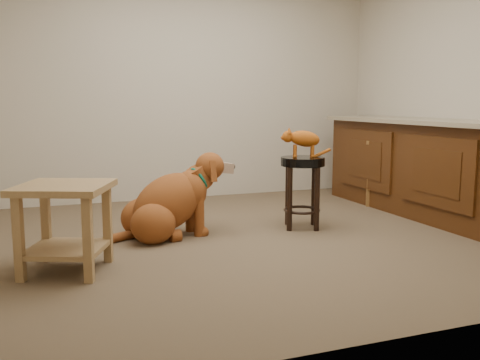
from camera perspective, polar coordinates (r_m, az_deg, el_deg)
name	(u,v)px	position (r m, az deg, el deg)	size (l,w,h in m)	color
floor	(252,238)	(4.43, 1.31, -6.15)	(4.50, 4.00, 0.01)	brown
room_shell	(253,28)	(4.32, 1.38, 15.89)	(4.54, 4.04, 2.62)	beige
cabinet_run	(423,170)	(5.59, 18.97, 1.03)	(0.70, 2.56, 0.94)	#4D280D
padded_stool	(302,178)	(4.71, 6.67, 0.23)	(0.42, 0.42, 0.63)	black
wood_stool	(381,171)	(5.99, 14.78, 0.95)	(0.50, 0.50, 0.70)	brown
side_table	(65,214)	(3.67, -18.18, -3.50)	(0.73, 0.73, 0.58)	olive
golden_retriever	(169,204)	(4.44, -7.57, -2.57)	(1.16, 0.61, 0.73)	brown
tabby_kitten	(302,140)	(4.68, 6.61, 4.31)	(0.45, 0.23, 0.28)	#A04810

